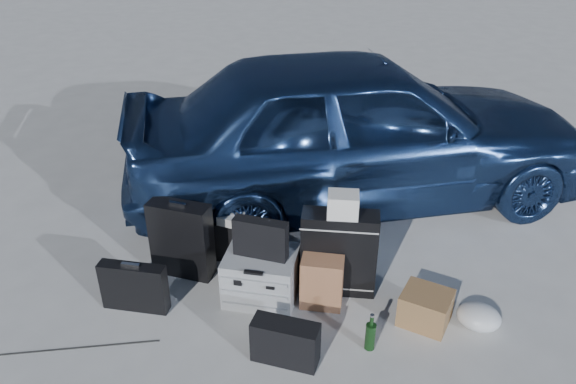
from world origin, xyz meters
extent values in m
plane|color=#BAB9B5|center=(0.00, 0.00, 0.00)|extent=(60.00, 60.00, 0.00)
imported|color=navy|center=(0.50, 2.10, 0.75)|extent=(4.77, 3.30, 1.51)
cube|color=#96999B|center=(-0.06, 0.38, 0.19)|extent=(0.54, 0.44, 0.39)
cube|color=black|center=(-0.06, 0.38, 0.54)|extent=(0.41, 0.15, 0.30)
cube|color=black|center=(-0.96, 0.07, 0.19)|extent=(0.50, 0.11, 0.39)
cube|color=black|center=(-0.75, 0.56, 0.32)|extent=(0.51, 0.24, 0.64)
cube|color=black|center=(0.50, 0.58, 0.34)|extent=(0.59, 0.25, 0.69)
cube|color=silver|center=(0.52, 0.57, 0.78)|extent=(0.24, 0.20, 0.18)
cube|color=black|center=(-0.52, 0.91, 0.18)|extent=(0.77, 0.50, 0.36)
cube|color=silver|center=(-0.52, 0.93, 0.39)|extent=(0.49, 0.40, 0.08)
cube|color=black|center=(-0.50, 0.93, 0.46)|extent=(0.33, 0.29, 0.06)
cube|color=#936040|center=(0.40, 0.37, 0.21)|extent=(0.31, 0.19, 0.41)
cube|color=brown|center=(1.17, 0.32, 0.13)|extent=(0.42, 0.39, 0.26)
ellipsoid|color=#BABDC0|center=(1.55, 0.34, 0.09)|extent=(0.39, 0.36, 0.17)
cube|color=black|center=(0.24, -0.23, 0.16)|extent=(0.46, 0.22, 0.31)
cylinder|color=black|center=(0.79, -0.02, 0.14)|extent=(0.10, 0.10, 0.28)
camera|label=1|loc=(0.77, -2.93, 2.85)|focal=35.00mm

